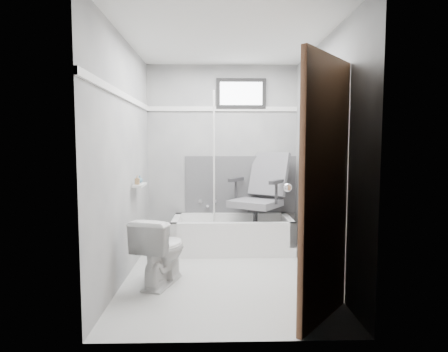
{
  "coord_description": "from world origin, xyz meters",
  "views": [
    {
      "loc": [
        -0.1,
        -3.75,
        1.35
      ],
      "look_at": [
        0.0,
        0.35,
        1.0
      ],
      "focal_mm": 30.0,
      "sensor_mm": 36.0,
      "label": 1
    }
  ],
  "objects_px": {
    "soap_bottle_a": "(137,180)",
    "soap_bottle_b": "(140,179)",
    "bathtub": "(232,234)",
    "office_chair": "(255,196)",
    "door": "(375,196)",
    "toilet": "(161,251)"
  },
  "relations": [
    {
      "from": "bathtub",
      "to": "soap_bottle_b",
      "type": "relative_size",
      "value": 18.0
    },
    {
      "from": "toilet",
      "to": "door",
      "type": "bearing_deg",
      "value": 163.9
    },
    {
      "from": "bathtub",
      "to": "door",
      "type": "xyz_separation_m",
      "value": [
        0.86,
        -2.21,
        0.79
      ]
    },
    {
      "from": "door",
      "to": "bathtub",
      "type": "bearing_deg",
      "value": 111.29
    },
    {
      "from": "toilet",
      "to": "soap_bottle_a",
      "type": "bearing_deg",
      "value": -39.02
    },
    {
      "from": "door",
      "to": "toilet",
      "type": "bearing_deg",
      "value": 146.03
    },
    {
      "from": "office_chair",
      "to": "soap_bottle_a",
      "type": "distance_m",
      "value": 1.53
    },
    {
      "from": "soap_bottle_a",
      "to": "soap_bottle_b",
      "type": "xyz_separation_m",
      "value": [
        0.0,
        0.14,
        -0.01
      ]
    },
    {
      "from": "bathtub",
      "to": "office_chair",
      "type": "xyz_separation_m",
      "value": [
        0.3,
        0.02,
        0.48
      ]
    },
    {
      "from": "soap_bottle_a",
      "to": "soap_bottle_b",
      "type": "relative_size",
      "value": 1.19
    },
    {
      "from": "bathtub",
      "to": "soap_bottle_a",
      "type": "bearing_deg",
      "value": -148.8
    },
    {
      "from": "bathtub",
      "to": "soap_bottle_a",
      "type": "distance_m",
      "value": 1.45
    },
    {
      "from": "office_chair",
      "to": "toilet",
      "type": "height_order",
      "value": "office_chair"
    },
    {
      "from": "bathtub",
      "to": "soap_bottle_b",
      "type": "distance_m",
      "value": 1.39
    },
    {
      "from": "office_chair",
      "to": "bathtub",
      "type": "bearing_deg",
      "value": -141.57
    },
    {
      "from": "office_chair",
      "to": "door",
      "type": "height_order",
      "value": "door"
    },
    {
      "from": "bathtub",
      "to": "office_chair",
      "type": "distance_m",
      "value": 0.56
    },
    {
      "from": "office_chair",
      "to": "toilet",
      "type": "bearing_deg",
      "value": -97.77
    },
    {
      "from": "toilet",
      "to": "office_chair",
      "type": "bearing_deg",
      "value": -114.01
    },
    {
      "from": "door",
      "to": "soap_bottle_b",
      "type": "xyz_separation_m",
      "value": [
        -1.92,
        1.71,
        -0.04
      ]
    },
    {
      "from": "soap_bottle_a",
      "to": "soap_bottle_b",
      "type": "height_order",
      "value": "soap_bottle_a"
    },
    {
      "from": "toilet",
      "to": "door",
      "type": "relative_size",
      "value": 0.33
    }
  ]
}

